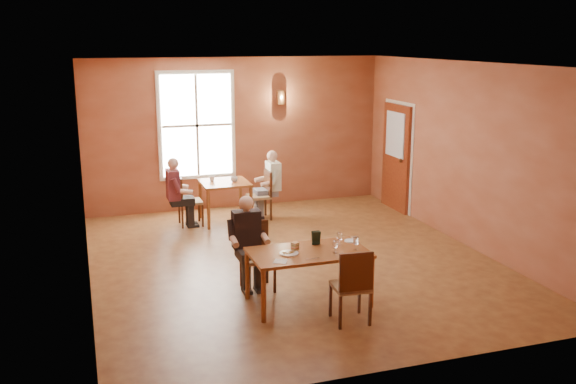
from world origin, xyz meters
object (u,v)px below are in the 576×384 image
object	(u,v)px
chair_diner_main	(257,257)
chair_diner_maroon	(190,201)
diner_white	(260,187)
second_table	(225,202)
chair_diner_white	(259,195)
main_table	(308,277)
diner_main	(258,247)
chair_empty	(350,285)
diner_maroon	(188,192)

from	to	relation	value
chair_diner_main	chair_diner_maroon	size ratio (longest dim) A/B	1.01
chair_diner_main	diner_white	distance (m)	3.54
second_table	chair_diner_white	world-z (taller)	chair_diner_white
main_table	chair_diner_main	distance (m)	0.83
main_table	diner_main	size ratio (longest dim) A/B	1.23
chair_empty	diner_maroon	distance (m)	4.86
diner_main	second_table	xyz separation A→B (m)	(0.32, 3.42, -0.23)
diner_white	chair_diner_main	bearing A→B (deg)	163.57
chair_diner_main	chair_diner_white	world-z (taller)	chair_diner_main
chair_empty	second_table	world-z (taller)	chair_empty
chair_diner_main	second_table	distance (m)	3.41
diner_white	chair_diner_white	bearing A→B (deg)	90.00
diner_main	chair_diner_white	size ratio (longest dim) A/B	1.33
chair_empty	diner_white	xyz separation A→B (m)	(0.21, 4.71, 0.15)
diner_main	diner_white	size ratio (longest dim) A/B	0.99
diner_main	chair_diner_maroon	bearing A→B (deg)	-84.51
diner_white	chair_diner_maroon	distance (m)	1.34
chair_empty	chair_diner_white	bearing A→B (deg)	92.07
diner_main	diner_white	distance (m)	3.57
chair_diner_white	chair_diner_main	bearing A→B (deg)	164.04
chair_diner_main	second_table	world-z (taller)	chair_diner_main
chair_empty	chair_diner_white	size ratio (longest dim) A/B	1.01
second_table	diner_maroon	bearing A→B (deg)	180.00
chair_diner_white	second_table	bearing A→B (deg)	90.00
chair_diner_white	diner_white	bearing A→B (deg)	-90.00
main_table	diner_maroon	bearing A→B (deg)	102.00
chair_empty	diner_white	world-z (taller)	diner_white
chair_empty	diner_main	bearing A→B (deg)	125.77
second_table	chair_diner_white	distance (m)	0.65
chair_empty	diner_white	size ratio (longest dim) A/B	0.76
main_table	chair_empty	size ratio (longest dim) A/B	1.61
diner_maroon	diner_main	bearing A→B (deg)	5.99
second_table	chair_diner_maroon	size ratio (longest dim) A/B	0.94
diner_white	diner_main	bearing A→B (deg)	163.71
chair_diner_main	chair_empty	distance (m)	1.54
diner_main	chair_diner_white	distance (m)	3.56
chair_empty	second_table	size ratio (longest dim) A/B	1.08
chair_diner_white	diner_maroon	world-z (taller)	diner_maroon
chair_diner_maroon	diner_maroon	world-z (taller)	diner_maroon
chair_diner_maroon	chair_diner_white	bearing A→B (deg)	90.00
chair_diner_maroon	diner_maroon	xyz separation A→B (m)	(-0.03, 0.00, 0.16)
second_table	chair_diner_maroon	distance (m)	0.65
diner_main	chair_empty	distance (m)	1.52
diner_main	chair_diner_maroon	xyz separation A→B (m)	(-0.33, 3.42, -0.16)
chair_diner_white	diner_white	xyz separation A→B (m)	(0.03, 0.00, 0.16)
diner_white	chair_diner_maroon	bearing A→B (deg)	90.00
chair_diner_main	chair_diner_white	size ratio (longest dim) A/B	1.00
chair_diner_main	chair_diner_maroon	xyz separation A→B (m)	(-0.33, 3.39, -0.00)
main_table	chair_diner_maroon	size ratio (longest dim) A/B	1.64
chair_diner_main	diner_main	world-z (taller)	diner_main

